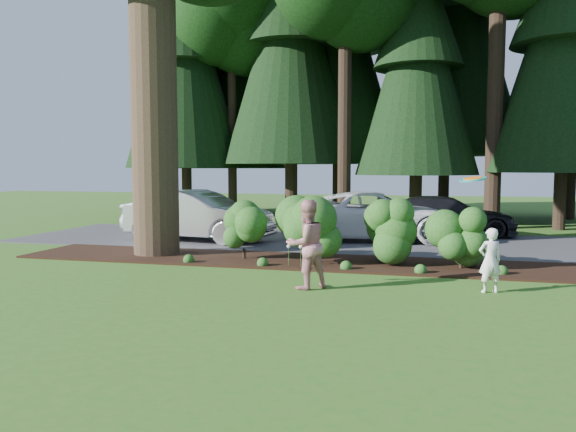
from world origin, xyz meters
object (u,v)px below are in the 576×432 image
(car_dark_suv, at_px, (446,216))
(frisbee, at_px, (473,179))
(adult, at_px, (306,244))
(child, at_px, (490,260))
(car_silver_wagon, at_px, (197,215))
(car_white_suv, at_px, (376,216))

(car_dark_suv, distance_m, frisbee, 9.07)
(adult, height_order, frisbee, frisbee)
(child, bearing_deg, car_silver_wagon, -55.21)
(car_silver_wagon, xyz_separation_m, frisbee, (8.16, -5.54, 1.33))
(child, relative_size, frisbee, 2.41)
(car_dark_suv, relative_size, frisbee, 9.17)
(child, bearing_deg, car_dark_suv, -107.72)
(adult, xyz_separation_m, frisbee, (3.14, 0.62, 1.30))
(car_dark_suv, bearing_deg, car_white_suv, 122.23)
(car_silver_wagon, xyz_separation_m, adult, (5.02, -6.16, 0.03))
(car_silver_wagon, relative_size, child, 3.98)
(car_silver_wagon, height_order, frisbee, frisbee)
(car_silver_wagon, height_order, car_dark_suv, car_silver_wagon)
(adult, bearing_deg, car_silver_wagon, -94.71)
(car_dark_suv, bearing_deg, child, 177.42)
(car_silver_wagon, xyz_separation_m, car_dark_suv, (7.88, 3.42, -0.13))
(car_silver_wagon, bearing_deg, frisbee, -115.42)
(child, distance_m, frisbee, 1.60)
(car_silver_wagon, distance_m, car_dark_suv, 8.59)
(child, xyz_separation_m, frisbee, (-0.35, 0.10, 1.55))
(car_white_suv, height_order, frisbee, frisbee)
(frisbee, bearing_deg, car_dark_suv, 91.80)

